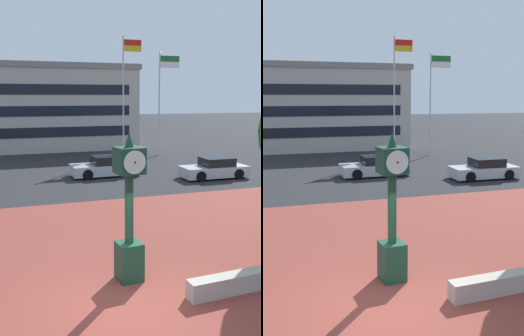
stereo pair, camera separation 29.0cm
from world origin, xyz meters
TOP-DOWN VIEW (x-y plane):
  - ground_plane at (0.00, 0.00)m, footprint 200.00×200.00m
  - plaza_brick_paving at (0.00, 2.90)m, footprint 44.00×13.80m
  - planter_wall at (3.20, -0.08)m, footprint 3.22×0.58m
  - street_clock at (0.57, 1.42)m, footprint 0.76×0.81m
  - car_street_near at (9.84, 12.87)m, footprint 4.16×1.86m
  - car_street_mid at (3.60, 15.64)m, footprint 4.35×2.06m
  - flagpole_primary at (7.24, 23.06)m, footprint 1.62×0.14m
  - flagpole_secondary at (10.50, 23.06)m, footprint 1.87×0.14m
  - civic_building at (-0.50, 32.51)m, footprint 21.22×11.26m

SIDE VIEW (x-z plane):
  - ground_plane at x=0.00m, z-range 0.00..0.00m
  - plaza_brick_paving at x=0.00m, z-range 0.00..0.01m
  - planter_wall at x=3.20m, z-range 0.00..0.50m
  - car_street_near at x=9.84m, z-range -0.07..1.21m
  - car_street_mid at x=3.60m, z-range -0.07..1.21m
  - street_clock at x=0.57m, z-range -0.18..3.90m
  - civic_building at x=-0.50m, z-range 0.01..7.98m
  - flagpole_secondary at x=10.50m, z-range 0.89..9.53m
  - flagpole_primary at x=7.24m, z-range 0.81..10.61m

